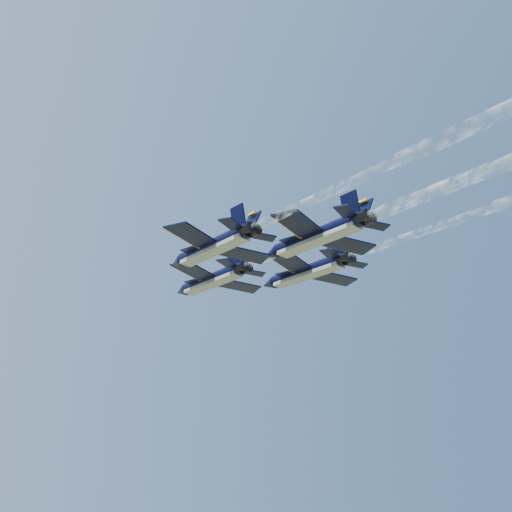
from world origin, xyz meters
TOP-DOWN VIEW (x-y plane):
  - jet_lead at (-0.28, 13.36)m, footprint 15.21×19.48m
  - jet_left at (-8.14, 0.07)m, footprint 15.21×19.48m
  - jet_right at (8.87, 1.86)m, footprint 15.21×19.48m
  - jet_slot at (0.35, -10.57)m, footprint 15.21×19.48m

SIDE VIEW (x-z plane):
  - jet_lead at x=-0.28m, z-range 99.05..103.35m
  - jet_left at x=-8.14m, z-range 99.05..103.35m
  - jet_right at x=8.87m, z-range 99.05..103.35m
  - jet_slot at x=0.35m, z-range 99.05..103.35m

